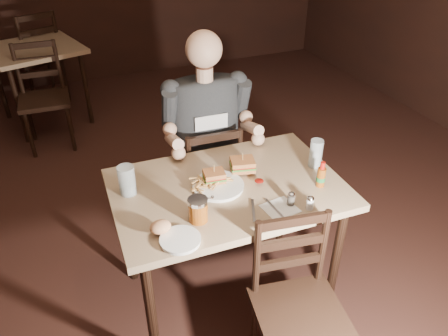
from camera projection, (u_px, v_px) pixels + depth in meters
name	position (u px, v px, depth m)	size (l,w,h in m)	color
room_shell	(174.00, 50.00, 2.05)	(7.00, 7.00, 7.00)	black
main_table	(228.00, 200.00, 2.25)	(1.18, 0.81, 0.77)	tan
bg_table	(35.00, 56.00, 4.16)	(0.98, 0.98, 0.77)	tan
chair_far	(207.00, 178.00, 2.88)	(0.39, 0.43, 0.85)	black
chair_near	(301.00, 315.00, 1.96)	(0.40, 0.43, 0.86)	black
bg_chair_far	(37.00, 57.00, 4.69)	(0.46, 0.50, 0.99)	black
bg_chair_near	(44.00, 99.00, 3.85)	(0.42, 0.46, 0.92)	black
diner	(207.00, 114.00, 2.57)	(0.55, 0.43, 0.96)	#2B2D30
dinner_plate	(218.00, 186.00, 2.19)	(0.25, 0.25, 0.01)	white
sandwich_left	(214.00, 174.00, 2.19)	(0.10, 0.09, 0.09)	#BA7440
sandwich_right	(243.00, 161.00, 2.28)	(0.12, 0.10, 0.10)	#BA7440
fries_pile	(209.00, 181.00, 2.19)	(0.25, 0.18, 0.04)	tan
ketchup_dollop	(259.00, 181.00, 2.21)	(0.05, 0.05, 0.01)	maroon
glass_left	(127.00, 180.00, 2.12)	(0.08, 0.08, 0.15)	silver
glass_right	(316.00, 153.00, 2.32)	(0.07, 0.07, 0.16)	silver
hot_sauce	(321.00, 174.00, 2.17)	(0.04, 0.04, 0.14)	brown
salt_shaker	(310.00, 203.00, 2.04)	(0.04, 0.04, 0.07)	white
pepper_shaker	(291.00, 199.00, 2.06)	(0.04, 0.04, 0.07)	#38332D
syrup_dispenser	(198.00, 210.00, 1.95)	(0.09, 0.09, 0.12)	brown
napkin	(280.00, 208.00, 2.05)	(0.15, 0.14, 0.00)	white
knife	(276.00, 210.00, 2.04)	(0.01, 0.19, 0.00)	silver
fork	(253.00, 210.00, 2.03)	(0.01, 0.17, 0.01)	silver
side_plate	(180.00, 241.00, 1.86)	(0.17, 0.17, 0.01)	white
bread_roll	(160.00, 227.00, 1.88)	(0.09, 0.08, 0.06)	tan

